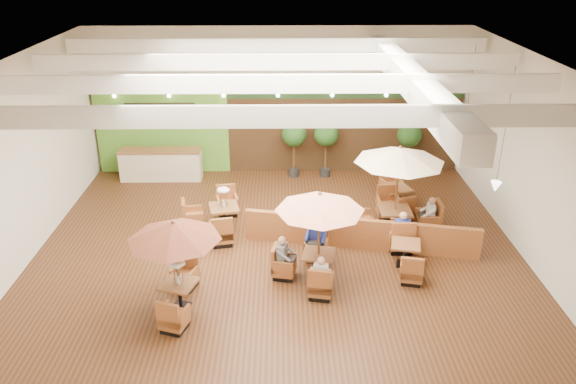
{
  "coord_description": "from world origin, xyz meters",
  "views": [
    {
      "loc": [
        0.09,
        -14.55,
        8.3
      ],
      "look_at": [
        0.3,
        0.5,
        1.5
      ],
      "focal_mm": 35.0,
      "sensor_mm": 36.0,
      "label": 1
    }
  ],
  "objects_px": {
    "table_5": "(396,198)",
    "topiary_2": "(409,137)",
    "table_3": "(216,216)",
    "table_2": "(398,176)",
    "service_counter": "(161,164)",
    "booth_divider": "(360,234)",
    "diner_0": "(321,272)",
    "topiary_1": "(326,136)",
    "diner_4": "(429,211)",
    "diner_1": "(316,235)",
    "diner_3": "(402,227)",
    "table_0": "(175,242)",
    "diner_2": "(284,253)",
    "topiary_0": "(294,137)",
    "table_4": "(405,254)",
    "table_1": "(317,217)"
  },
  "relations": [
    {
      "from": "service_counter",
      "to": "table_1",
      "type": "bearing_deg",
      "value": -51.58
    },
    {
      "from": "table_0",
      "to": "diner_0",
      "type": "relative_size",
      "value": 3.39
    },
    {
      "from": "topiary_0",
      "to": "diner_2",
      "type": "height_order",
      "value": "topiary_0"
    },
    {
      "from": "service_counter",
      "to": "diner_2",
      "type": "distance_m",
      "value": 8.22
    },
    {
      "from": "table_2",
      "to": "diner_3",
      "type": "relative_size",
      "value": 3.52
    },
    {
      "from": "diner_1",
      "to": "diner_4",
      "type": "bearing_deg",
      "value": -139.4
    },
    {
      "from": "diner_2",
      "to": "table_2",
      "type": "bearing_deg",
      "value": 141.2
    },
    {
      "from": "service_counter",
      "to": "diner_0",
      "type": "height_order",
      "value": "diner_0"
    },
    {
      "from": "table_1",
      "to": "diner_1",
      "type": "bearing_deg",
      "value": 97.21
    },
    {
      "from": "topiary_1",
      "to": "diner_2",
      "type": "xyz_separation_m",
      "value": [
        -1.63,
        -7.03,
        -0.86
      ]
    },
    {
      "from": "diner_2",
      "to": "diner_3",
      "type": "bearing_deg",
      "value": 127.62
    },
    {
      "from": "service_counter",
      "to": "table_0",
      "type": "xyz_separation_m",
      "value": [
        2.0,
        -8.14,
        1.24
      ]
    },
    {
      "from": "topiary_0",
      "to": "diner_3",
      "type": "distance_m",
      "value": 6.45
    },
    {
      "from": "table_0",
      "to": "topiary_2",
      "type": "height_order",
      "value": "table_0"
    },
    {
      "from": "booth_divider",
      "to": "topiary_1",
      "type": "height_order",
      "value": "topiary_1"
    },
    {
      "from": "table_4",
      "to": "diner_1",
      "type": "relative_size",
      "value": 2.86
    },
    {
      "from": "table_4",
      "to": "diner_2",
      "type": "relative_size",
      "value": 3.18
    },
    {
      "from": "service_counter",
      "to": "table_1",
      "type": "height_order",
      "value": "table_1"
    },
    {
      "from": "topiary_1",
      "to": "diner_3",
      "type": "relative_size",
      "value": 2.64
    },
    {
      "from": "table_3",
      "to": "diner_1",
      "type": "height_order",
      "value": "table_3"
    },
    {
      "from": "service_counter",
      "to": "diner_4",
      "type": "bearing_deg",
      "value": -26.15
    },
    {
      "from": "table_2",
      "to": "service_counter",
      "type": "bearing_deg",
      "value": 151.26
    },
    {
      "from": "table_1",
      "to": "diner_2",
      "type": "xyz_separation_m",
      "value": [
        -0.86,
        -0.0,
        -1.07
      ]
    },
    {
      "from": "table_0",
      "to": "table_1",
      "type": "distance_m",
      "value": 3.66
    },
    {
      "from": "table_5",
      "to": "table_4",
      "type": "bearing_deg",
      "value": -114.02
    },
    {
      "from": "table_0",
      "to": "table_3",
      "type": "height_order",
      "value": "table_0"
    },
    {
      "from": "table_5",
      "to": "topiary_2",
      "type": "bearing_deg",
      "value": 54.26
    },
    {
      "from": "table_3",
      "to": "table_5",
      "type": "relative_size",
      "value": 0.99
    },
    {
      "from": "table_0",
      "to": "table_4",
      "type": "distance_m",
      "value": 6.39
    },
    {
      "from": "table_4",
      "to": "table_1",
      "type": "bearing_deg",
      "value": -154.79
    },
    {
      "from": "diner_4",
      "to": "topiary_1",
      "type": "bearing_deg",
      "value": 34.91
    },
    {
      "from": "table_1",
      "to": "diner_2",
      "type": "distance_m",
      "value": 1.37
    },
    {
      "from": "diner_3",
      "to": "diner_4",
      "type": "distance_m",
      "value": 1.49
    },
    {
      "from": "diner_3",
      "to": "diner_4",
      "type": "height_order",
      "value": "diner_3"
    },
    {
      "from": "table_3",
      "to": "topiary_2",
      "type": "xyz_separation_m",
      "value": [
        6.82,
        4.24,
        1.11
      ]
    },
    {
      "from": "service_counter",
      "to": "diner_4",
      "type": "height_order",
      "value": "diner_4"
    },
    {
      "from": "topiary_0",
      "to": "service_counter",
      "type": "bearing_deg",
      "value": -177.7
    },
    {
      "from": "table_0",
      "to": "table_2",
      "type": "bearing_deg",
      "value": 50.2
    },
    {
      "from": "table_3",
      "to": "diner_3",
      "type": "xyz_separation_m",
      "value": [
        5.48,
        -1.43,
        0.31
      ]
    },
    {
      "from": "table_0",
      "to": "diner_4",
      "type": "height_order",
      "value": "table_0"
    },
    {
      "from": "table_1",
      "to": "table_2",
      "type": "xyz_separation_m",
      "value": [
        2.53,
        2.41,
        0.12
      ]
    },
    {
      "from": "table_5",
      "to": "diner_2",
      "type": "height_order",
      "value": "diner_2"
    },
    {
      "from": "topiary_0",
      "to": "diner_1",
      "type": "relative_size",
      "value": 2.54
    },
    {
      "from": "table_2",
      "to": "diner_0",
      "type": "xyz_separation_m",
      "value": [
        -2.47,
        -3.33,
        -1.2
      ]
    },
    {
      "from": "booth_divider",
      "to": "topiary_2",
      "type": "distance_m",
      "value": 6.16
    },
    {
      "from": "table_5",
      "to": "diner_2",
      "type": "relative_size",
      "value": 3.58
    },
    {
      "from": "topiary_1",
      "to": "diner_0",
      "type": "bearing_deg",
      "value": -95.12
    },
    {
      "from": "booth_divider",
      "to": "diner_0",
      "type": "distance_m",
      "value": 2.77
    },
    {
      "from": "table_1",
      "to": "table_3",
      "type": "distance_m",
      "value": 4.28
    },
    {
      "from": "table_1",
      "to": "topiary_1",
      "type": "relative_size",
      "value": 1.17
    }
  ]
}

